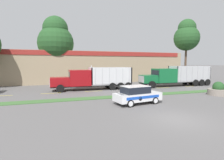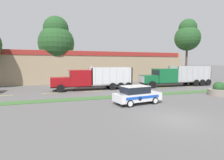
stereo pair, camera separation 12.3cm
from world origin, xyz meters
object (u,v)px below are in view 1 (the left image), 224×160
Objects in this scene: rally_car at (137,95)px; dump_truck_lead at (87,79)px; dump_truck_mid at (170,77)px; stone_planter at (218,90)px.

dump_truck_lead is at bearing 106.30° from rally_car.
dump_truck_mid is 5.39× the size of stone_planter.
rally_car is at bearing -174.53° from stone_planter.
dump_truck_lead is at bearing 178.88° from dump_truck_mid.
dump_truck_mid is 8.55m from stone_planter.
stone_planter is (0.36, -8.48, -0.96)m from dump_truck_mid.
dump_truck_mid is 2.72× the size of rally_car.
dump_truck_lead is 13.57m from dump_truck_mid.
rally_car is (2.87, -9.81, -0.60)m from dump_truck_lead.
dump_truck_lead is 0.91× the size of dump_truck_mid.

